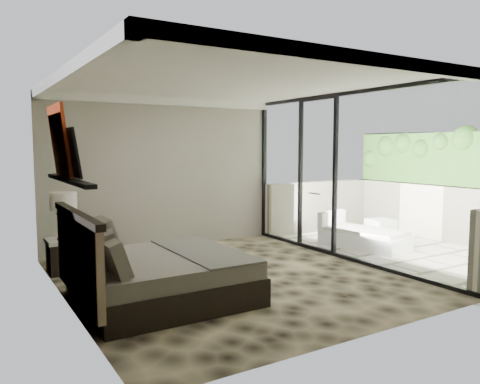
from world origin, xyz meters
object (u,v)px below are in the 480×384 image
table_lamp (63,209)px  ottoman (380,231)px  nightstand (65,256)px  lounger (362,237)px  bed (154,274)px

table_lamp → ottoman: (5.83, -0.84, -0.74)m
ottoman → nightstand: bearing=171.2°
table_lamp → lounger: size_ratio=0.41×
bed → lounger: bearing=11.3°
table_lamp → nightstand: bearing=87.5°
table_lamp → bed: bearing=-69.8°
table_lamp → lounger: table_lamp is taller
bed → nightstand: (-0.69, 1.94, -0.08)m
lounger → nightstand: bearing=156.3°
bed → nightstand: bearing=109.6°
nightstand → table_lamp: (-0.00, -0.06, 0.72)m
lounger → ottoman: bearing=0.2°
ottoman → lounger: bearing=-167.5°
nightstand → table_lamp: bearing=-103.2°
nightstand → lounger: (5.16, -1.05, -0.06)m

